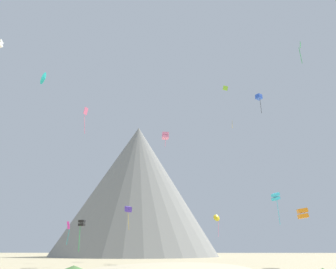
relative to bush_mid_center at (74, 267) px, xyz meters
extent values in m
cone|color=#568442|center=(0.00, 0.00, 0.00)|extent=(3.69, 3.69, 0.52)
cone|color=gray|center=(-2.62, 76.69, 23.93)|extent=(81.49, 81.49, 48.38)
cone|color=gray|center=(-4.29, 69.16, 14.32)|extent=(27.89, 27.89, 29.16)
cone|color=gray|center=(6.25, 73.54, 10.92)|extent=(32.06, 32.06, 22.36)
cube|color=#D1339E|center=(-7.95, 19.59, 6.67)|extent=(0.63, 0.66, 1.43)
cylinder|color=teal|center=(-7.82, 19.59, 4.50)|extent=(0.46, 0.40, 2.83)
cube|color=#E5668C|center=(-2.60, 7.31, 25.61)|extent=(0.66, 0.76, 1.41)
cylinder|color=#E5668C|center=(-2.61, 7.31, 23.05)|extent=(0.60, 0.62, 3.71)
cube|color=#33BCDB|center=(30.37, 11.13, 10.40)|extent=(1.56, 1.54, 0.80)
cube|color=#33BCDB|center=(30.37, 11.13, 11.05)|extent=(1.56, 1.54, 0.80)
cylinder|color=#33BCDB|center=(30.57, 11.13, 8.14)|extent=(0.33, 0.51, 4.04)
cube|color=black|center=(-0.13, 2.34, 5.61)|extent=(0.87, 0.86, 0.37)
cube|color=black|center=(-0.13, 2.34, 6.07)|extent=(0.87, 0.86, 0.37)
cylinder|color=green|center=(-0.29, 2.34, 3.69)|extent=(0.16, 0.09, 3.48)
cube|color=#8CD133|center=(24.16, 18.59, 35.38)|extent=(1.22, 0.19, 1.23)
cube|color=blue|center=(33.52, 27.70, 37.18)|extent=(1.77, 1.76, 0.63)
cube|color=blue|center=(33.52, 27.70, 37.75)|extent=(1.77, 1.76, 0.63)
cylinder|color=black|center=(33.77, 27.70, 34.99)|extent=(0.15, 0.09, 3.83)
cube|color=pink|center=(11.43, 11.82, 21.98)|extent=(1.37, 1.39, 0.59)
cube|color=pink|center=(11.43, 11.82, 22.56)|extent=(1.37, 1.39, 0.59)
cylinder|color=pink|center=(11.45, 11.82, 20.91)|extent=(0.20, 0.23, 1.61)
cube|color=orange|center=(33.03, 6.80, 7.09)|extent=(1.57, 1.50, 0.81)
cube|color=orange|center=(33.03, 6.80, 7.90)|extent=(1.57, 1.50, 0.81)
cube|color=gold|center=(26.74, 28.58, 30.69)|extent=(0.31, 1.31, 1.60)
cone|color=yellow|center=(21.63, 24.93, 8.50)|extent=(1.68, 1.37, 1.51)
cylinder|color=pink|center=(21.82, 24.93, 6.19)|extent=(0.35, 0.38, 3.13)
cube|color=green|center=(34.41, 1.48, 34.39)|extent=(0.39, 0.66, 0.94)
cylinder|color=green|center=(34.18, 1.48, 32.35)|extent=(0.13, 0.29, 3.18)
cube|color=#5138B2|center=(2.36, 28.01, 10.35)|extent=(1.77, 1.79, 0.83)
cube|color=#5138B2|center=(2.36, 28.01, 10.94)|extent=(1.77, 1.79, 0.83)
cylinder|color=gold|center=(2.49, 28.01, 8.12)|extent=(0.47, 0.34, 3.89)
cube|color=white|center=(-16.13, -0.01, 35.43)|extent=(0.95, 1.03, 0.69)
cone|color=teal|center=(-7.68, 0.37, 28.41)|extent=(1.53, 2.27, 2.07)
camera|label=1|loc=(14.44, -46.00, 2.35)|focal=35.10mm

